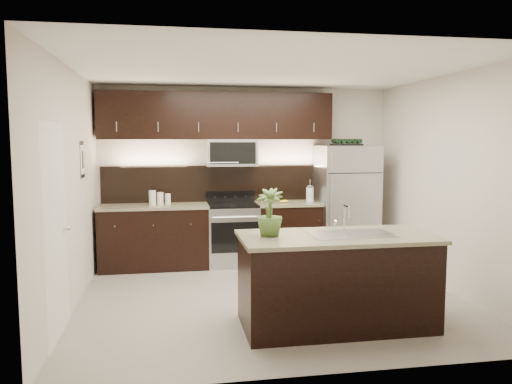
# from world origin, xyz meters

# --- Properties ---
(ground) EXTENTS (4.50, 4.50, 0.00)m
(ground) POSITION_xyz_m (0.00, 0.00, 0.00)
(ground) COLOR gray
(ground) RESTS_ON ground
(room_walls) EXTENTS (4.52, 4.02, 2.71)m
(room_walls) POSITION_xyz_m (-0.11, -0.04, 1.70)
(room_walls) COLOR beige
(room_walls) RESTS_ON ground
(counter_run) EXTENTS (3.51, 0.65, 0.94)m
(counter_run) POSITION_xyz_m (-0.46, 1.69, 0.47)
(counter_run) COLOR black
(counter_run) RESTS_ON ground
(upper_fixtures) EXTENTS (3.49, 0.40, 1.66)m
(upper_fixtures) POSITION_xyz_m (-0.43, 1.84, 2.14)
(upper_fixtures) COLOR black
(upper_fixtures) RESTS_ON counter_run
(island) EXTENTS (1.96, 0.96, 0.94)m
(island) POSITION_xyz_m (0.48, -0.97, 0.47)
(island) COLOR black
(island) RESTS_ON ground
(sink_faucet) EXTENTS (0.84, 0.50, 0.28)m
(sink_faucet) POSITION_xyz_m (0.63, -0.96, 0.96)
(sink_faucet) COLOR silver
(sink_faucet) RESTS_ON island
(refrigerator) EXTENTS (0.87, 0.79, 1.81)m
(refrigerator) POSITION_xyz_m (1.51, 1.63, 0.90)
(refrigerator) COLOR #B2B2B7
(refrigerator) RESTS_ON ground
(wine_rack) EXTENTS (0.45, 0.28, 0.10)m
(wine_rack) POSITION_xyz_m (1.51, 1.63, 1.85)
(wine_rack) COLOR black
(wine_rack) RESTS_ON refrigerator
(plant) EXTENTS (0.35, 0.35, 0.47)m
(plant) POSITION_xyz_m (-0.20, -0.90, 1.18)
(plant) COLOR #3F5D25
(plant) RESTS_ON island
(canisters) EXTENTS (0.31, 0.19, 0.22)m
(canisters) POSITION_xyz_m (-1.35, 1.68, 1.04)
(canisters) COLOR silver
(canisters) RESTS_ON counter_run
(french_press) EXTENTS (0.12, 0.12, 0.34)m
(french_press) POSITION_xyz_m (0.94, 1.64, 1.07)
(french_press) COLOR silver
(french_press) RESTS_ON counter_run
(bananas) EXTENTS (0.19, 0.17, 0.05)m
(bananas) POSITION_xyz_m (0.48, 1.61, 0.96)
(bananas) COLOR yellow
(bananas) RESTS_ON counter_run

